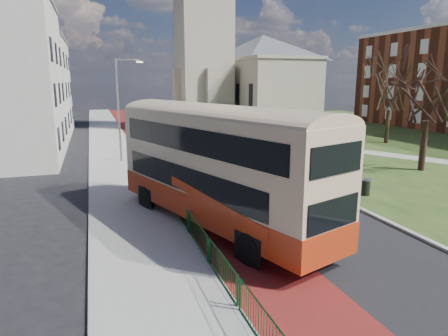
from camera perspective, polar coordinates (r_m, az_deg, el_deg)
name	(u,v)px	position (r m, az deg, el deg)	size (l,w,h in m)	color
ground	(262,235)	(17.26, 5.43, -9.54)	(160.00, 160.00, 0.00)	black
road_carriageway	(188,154)	(36.13, -5.15, 2.05)	(9.00, 120.00, 0.01)	black
bus_lane	(158,155)	(35.63, -9.38, 1.79)	(3.40, 120.00, 0.01)	#591414
pavement_west	(114,157)	(35.25, -15.49, 1.48)	(4.00, 120.00, 0.12)	gray
kerb_west	(137,156)	(35.39, -12.26, 1.70)	(0.25, 120.00, 0.13)	#999993
kerb_east	(229,147)	(39.27, 0.73, 3.02)	(0.25, 80.00, 0.13)	#999993
grass_green	(394,139)	(49.41, 23.17, 3.89)	(40.00, 80.00, 0.04)	#284117
footpath	(439,161)	(36.76, 28.37, 0.87)	(2.20, 36.00, 0.03)	#9E998C
pedestrian_railing	(174,203)	(19.86, -7.10, -4.93)	(0.07, 24.00, 1.12)	#0D3A18
gothic_church	(236,30)	(56.40, 1.74, 19.16)	(16.38, 18.00, 40.00)	#A09682
street_block_far	(23,87)	(53.17, -26.82, 10.32)	(10.30, 16.30, 11.50)	beige
streetlamp	(120,105)	(32.76, -14.60, 8.75)	(2.13, 0.18, 8.00)	gray
bus	(217,162)	(17.35, -1.06, 0.91)	(6.83, 12.75, 5.22)	#A42B0F
winter_tree_near	(430,80)	(31.89, 27.40, 11.08)	(7.10, 7.10, 9.29)	black
winter_tree_far	(391,84)	(45.04, 22.74, 11.06)	(7.60, 7.60, 8.83)	#2F2417
litter_bin	(365,187)	(24.12, 19.53, -2.58)	(0.69, 0.69, 0.92)	black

